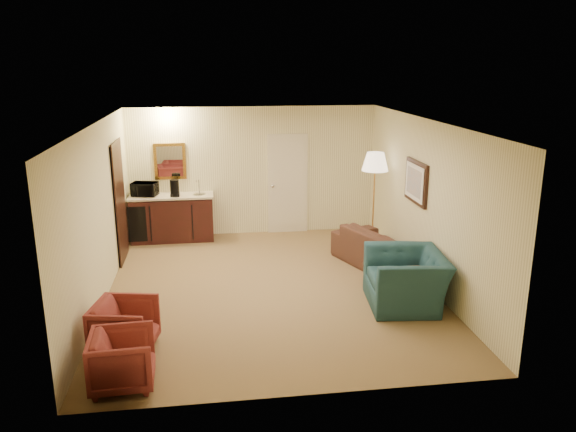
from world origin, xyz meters
The scene contains 12 objects.
ground centered at (0.00, 0.00, 0.00)m, with size 6.00×6.00×0.00m, color brown.
room_walls centered at (-0.10, 0.77, 1.72)m, with size 5.02×6.01×2.61m.
wetbar_cabinet centered at (-1.65, 2.72, 0.46)m, with size 1.64×0.58×0.92m, color #331110.
sofa centered at (2.11, 0.47, 0.45)m, with size 2.30×0.67×0.90m, color black.
teal_armchair centered at (1.90, -0.90, 0.53)m, with size 1.22×0.79×1.06m, color #1C4448.
rose_chair_near centered at (-1.98, -1.75, 0.36)m, with size 0.70×0.66×0.72m, color maroon.
rose_chair_far centered at (-1.90, -2.53, 0.35)m, with size 0.67×0.63×0.69m, color maroon.
coffee_table centered at (1.80, -0.27, 0.21)m, with size 0.75×0.50×0.43m, color black.
floor_lamp centered at (2.15, 1.68, 0.93)m, with size 0.49×0.49×1.85m, color #C98F43.
waste_bin centered at (-1.00, 2.65, 0.16)m, with size 0.26×0.26×0.32m, color black.
microwave centered at (-2.15, 2.75, 1.08)m, with size 0.48×0.26×0.32m, color black.
coffee_maker centered at (-1.56, 2.61, 1.08)m, with size 0.17×0.17×0.32m, color black.
Camera 1 is at (-0.88, -8.21, 3.47)m, focal length 35.00 mm.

